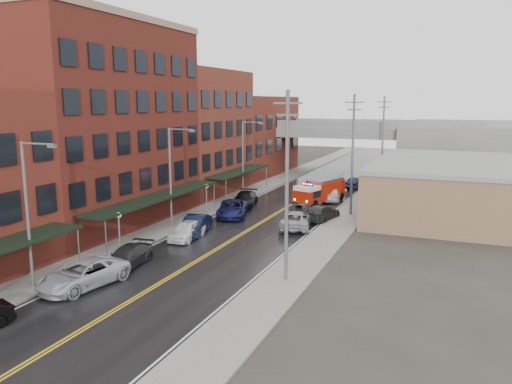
% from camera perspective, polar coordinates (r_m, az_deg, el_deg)
% --- Properties ---
extents(ground, '(220.00, 220.00, 0.00)m').
position_cam_1_polar(ground, '(24.56, -26.63, -18.27)').
color(ground, '#2D2B26').
rests_on(ground, ground).
extents(road, '(11.00, 160.00, 0.02)m').
position_cam_1_polar(road, '(48.24, 1.11, -3.21)').
color(road, black).
rests_on(road, ground).
extents(sidewalk_left, '(3.00, 160.00, 0.15)m').
position_cam_1_polar(sidewalk_left, '(51.24, -6.53, -2.39)').
color(sidewalk_left, slate).
rests_on(sidewalk_left, ground).
extents(sidewalk_right, '(3.00, 160.00, 0.15)m').
position_cam_1_polar(sidewalk_right, '(46.17, 9.60, -3.89)').
color(sidewalk_right, slate).
rests_on(sidewalk_right, ground).
extents(curb_left, '(0.30, 160.00, 0.15)m').
position_cam_1_polar(curb_left, '(50.48, -4.89, -2.56)').
color(curb_left, gray).
rests_on(curb_left, ground).
extents(curb_right, '(0.30, 160.00, 0.15)m').
position_cam_1_polar(curb_right, '(46.54, 7.62, -3.72)').
color(curb_right, gray).
rests_on(curb_right, ground).
extents(brick_building_b, '(9.00, 20.00, 18.00)m').
position_cam_1_polar(brick_building_b, '(47.63, -17.27, 7.10)').
color(brick_building_b, '#561D16').
rests_on(brick_building_b, ground).
extents(brick_building_c, '(9.00, 15.00, 15.00)m').
position_cam_1_polar(brick_building_c, '(62.20, -6.87, 6.76)').
color(brick_building_c, maroon).
rests_on(brick_building_c, ground).
extents(brick_building_far, '(9.00, 20.00, 12.00)m').
position_cam_1_polar(brick_building_far, '(78.02, -0.56, 6.44)').
color(brick_building_far, maroon).
rests_on(brick_building_far, ground).
extents(tan_building, '(14.00, 22.00, 5.00)m').
position_cam_1_polar(tan_building, '(54.46, 21.01, 0.34)').
color(tan_building, brown).
rests_on(tan_building, ground).
extents(right_far_block, '(18.00, 30.00, 8.00)m').
position_cam_1_polar(right_far_block, '(84.06, 23.01, 4.54)').
color(right_far_block, slate).
rests_on(right_far_block, ground).
extents(awning_1, '(2.60, 18.00, 3.09)m').
position_cam_1_polar(awning_1, '(44.89, -11.12, -0.54)').
color(awning_1, black).
rests_on(awning_1, ground).
extents(awning_2, '(2.60, 13.00, 3.09)m').
position_cam_1_polar(awning_2, '(60.06, -1.92, 2.37)').
color(awning_2, black).
rests_on(awning_2, ground).
extents(globe_lamp_1, '(0.44, 0.44, 3.12)m').
position_cam_1_polar(globe_lamp_1, '(38.85, -15.41, -3.43)').
color(globe_lamp_1, '#59595B').
rests_on(globe_lamp_1, ground).
extents(globe_lamp_2, '(0.44, 0.44, 3.12)m').
position_cam_1_polar(globe_lamp_2, '(50.38, -5.69, 0.00)').
color(globe_lamp_2, '#59595B').
rests_on(globe_lamp_2, ground).
extents(street_lamp_0, '(2.64, 0.22, 9.00)m').
position_cam_1_polar(street_lamp_0, '(32.57, -24.45, -1.44)').
color(street_lamp_0, '#59595B').
rests_on(street_lamp_0, ground).
extents(street_lamp_1, '(2.64, 0.22, 9.00)m').
position_cam_1_polar(street_lamp_1, '(44.86, -9.51, 2.35)').
color(street_lamp_1, '#59595B').
rests_on(street_lamp_1, ground).
extents(street_lamp_2, '(2.64, 0.22, 9.00)m').
position_cam_1_polar(street_lamp_2, '(58.96, -1.30, 4.38)').
color(street_lamp_2, '#59595B').
rests_on(street_lamp_2, ground).
extents(utility_pole_0, '(1.80, 0.24, 12.00)m').
position_cam_1_polar(utility_pole_0, '(30.74, 3.54, 0.95)').
color(utility_pole_0, '#59595B').
rests_on(utility_pole_0, ground).
extents(utility_pole_1, '(1.80, 0.24, 12.00)m').
position_cam_1_polar(utility_pole_1, '(49.94, 10.98, 4.40)').
color(utility_pole_1, '#59595B').
rests_on(utility_pole_1, ground).
extents(utility_pole_2, '(1.80, 0.24, 12.00)m').
position_cam_1_polar(utility_pole_2, '(69.60, 14.28, 5.90)').
color(utility_pole_2, '#59595B').
rests_on(utility_pole_2, ground).
extents(overpass, '(40.00, 10.00, 7.50)m').
position_cam_1_polar(overpass, '(77.78, 9.73, 6.27)').
color(overpass, slate).
rests_on(overpass, ground).
extents(fire_truck, '(4.59, 7.66, 2.67)m').
position_cam_1_polar(fire_truck, '(56.34, 7.26, 0.17)').
color(fire_truck, '#AE1908').
rests_on(fire_truck, ground).
extents(parked_car_left_2, '(3.70, 6.25, 1.63)m').
position_cam_1_polar(parked_car_left_2, '(32.86, -19.14, -8.89)').
color(parked_car_left_2, '#B0B2B8').
rests_on(parked_car_left_2, ground).
extents(parked_car_left_3, '(2.42, 5.03, 1.41)m').
position_cam_1_polar(parked_car_left_3, '(35.91, -14.49, -7.18)').
color(parked_car_left_3, black).
rests_on(parked_car_left_3, ground).
extents(parked_car_left_4, '(2.17, 4.64, 1.54)m').
position_cam_1_polar(parked_car_left_4, '(41.87, -7.90, -4.35)').
color(parked_car_left_4, white).
rests_on(parked_car_left_4, ground).
extents(parked_car_left_5, '(2.56, 5.12, 1.61)m').
position_cam_1_polar(parked_car_left_5, '(43.28, -7.02, -3.79)').
color(parked_car_left_5, black).
rests_on(parked_car_left_5, ground).
extents(parked_car_left_6, '(4.49, 6.43, 1.63)m').
position_cam_1_polar(parked_car_left_6, '(49.55, -2.72, -1.90)').
color(parked_car_left_6, '#111643').
rests_on(parked_car_left_6, ground).
extents(parked_car_left_7, '(3.40, 5.91, 1.61)m').
position_cam_1_polar(parked_car_left_7, '(54.01, -1.32, -0.88)').
color(parked_car_left_7, black).
rests_on(parked_car_left_7, ground).
extents(parked_car_right_0, '(3.82, 6.09, 1.57)m').
position_cam_1_polar(parked_car_right_0, '(45.24, 4.54, -3.15)').
color(parked_car_right_0, '#929499').
rests_on(parked_car_right_0, ground).
extents(parked_car_right_1, '(2.99, 5.45, 1.50)m').
position_cam_1_polar(parked_car_right_1, '(48.39, 7.48, -2.36)').
color(parked_car_right_1, '#232326').
rests_on(parked_car_right_1, ground).
extents(parked_car_right_2, '(2.77, 5.19, 1.68)m').
position_cam_1_polar(parked_car_right_2, '(58.06, 8.65, -0.17)').
color(parked_car_right_2, silver).
rests_on(parked_car_right_2, ground).
extents(parked_car_right_3, '(3.04, 4.94, 1.54)m').
position_cam_1_polar(parked_car_right_3, '(66.50, 11.68, 1.01)').
color(parked_car_right_3, black).
rests_on(parked_car_right_3, ground).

